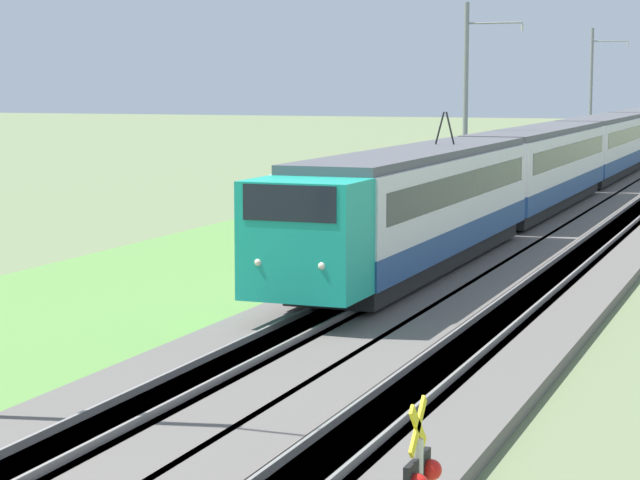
# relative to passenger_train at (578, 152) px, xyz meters

# --- Properties ---
(ballast_main) EXTENTS (240.00, 4.40, 0.30)m
(ballast_main) POSITION_rel_passenger_train_xyz_m (-4.77, 0.00, -2.28)
(ballast_main) COLOR #605B56
(ballast_main) RESTS_ON ground
(track_main) EXTENTS (240.00, 1.57, 0.45)m
(track_main) POSITION_rel_passenger_train_xyz_m (-4.77, 0.00, -2.27)
(track_main) COLOR #4C4238
(track_main) RESTS_ON ground
(grass_verge) EXTENTS (240.00, 10.94, 0.12)m
(grass_verge) POSITION_rel_passenger_train_xyz_m (-4.77, 6.77, -2.37)
(grass_verge) COLOR #5B8E42
(grass_verge) RESTS_ON ground
(passenger_train) EXTENTS (80.93, 2.92, 5.17)m
(passenger_train) POSITION_rel_passenger_train_xyz_m (0.00, 0.00, 0.00)
(passenger_train) COLOR #19A88E
(passenger_train) RESTS_ON ground
(catenary_mast_mid) EXTENTS (0.22, 2.56, 9.53)m
(catenary_mast_mid) POSITION_rel_passenger_train_xyz_m (-14.46, 2.48, 2.48)
(catenary_mast_mid) COLOR slate
(catenary_mast_mid) RESTS_ON ground
(catenary_mast_far) EXTENTS (0.22, 2.56, 9.82)m
(catenary_mast_far) POSITION_rel_passenger_train_xyz_m (20.45, 2.48, 2.63)
(catenary_mast_far) COLOR slate
(catenary_mast_far) RESTS_ON ground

